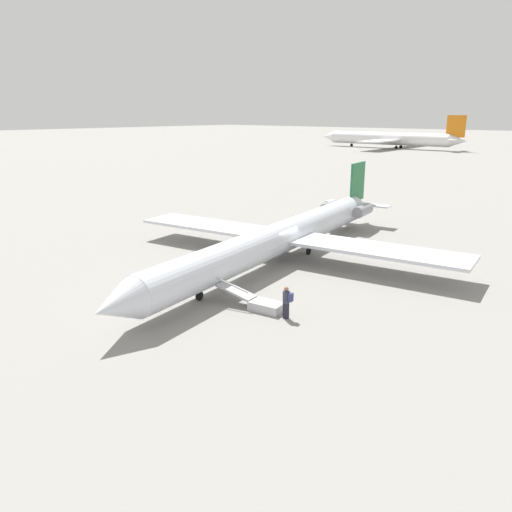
{
  "coord_description": "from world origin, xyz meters",
  "views": [
    {
      "loc": [
        26.76,
        21.56,
        10.31
      ],
      "look_at": [
        4.01,
        1.4,
        1.56
      ],
      "focal_mm": 35.0,
      "sensor_mm": 36.0,
      "label": 1
    }
  ],
  "objects_px": {
    "passenger": "(287,300)",
    "boarding_stairs": "(260,303)",
    "airplane_far_left": "(390,138)",
    "airplane_main": "(285,236)"
  },
  "relations": [
    {
      "from": "airplane_main",
      "to": "airplane_far_left",
      "type": "height_order",
      "value": "airplane_far_left"
    },
    {
      "from": "airplane_main",
      "to": "airplane_far_left",
      "type": "relative_size",
      "value": 0.73
    },
    {
      "from": "boarding_stairs",
      "to": "passenger",
      "type": "distance_m",
      "value": 1.93
    },
    {
      "from": "airplane_main",
      "to": "airplane_far_left",
      "type": "distance_m",
      "value": 123.92
    },
    {
      "from": "airplane_far_left",
      "to": "passenger",
      "type": "distance_m",
      "value": 134.59
    },
    {
      "from": "airplane_main",
      "to": "boarding_stairs",
      "type": "height_order",
      "value": "airplane_main"
    },
    {
      "from": "boarding_stairs",
      "to": "passenger",
      "type": "bearing_deg",
      "value": 170.18
    },
    {
      "from": "passenger",
      "to": "boarding_stairs",
      "type": "bearing_deg",
      "value": -9.82
    },
    {
      "from": "airplane_main",
      "to": "passenger",
      "type": "height_order",
      "value": "airplane_main"
    },
    {
      "from": "airplane_main",
      "to": "passenger",
      "type": "relative_size",
      "value": 19.06
    }
  ]
}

